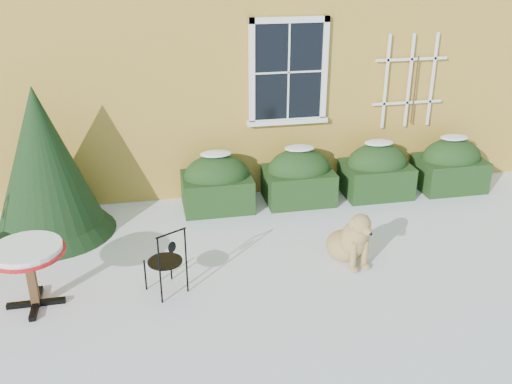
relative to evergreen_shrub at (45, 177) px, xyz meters
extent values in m
plane|color=white|center=(2.70, -2.20, -0.85)|extent=(80.00, 80.00, 0.00)
cube|color=black|center=(3.60, 0.76, 1.13)|extent=(1.05, 0.03, 1.45)
cube|color=white|center=(3.60, 0.75, 1.90)|extent=(1.23, 0.06, 0.09)
cube|color=white|center=(3.60, 0.75, 0.36)|extent=(1.23, 0.06, 0.09)
cube|color=white|center=(3.03, 0.75, 1.13)|extent=(0.09, 0.06, 1.63)
cube|color=white|center=(4.17, 0.75, 1.13)|extent=(0.09, 0.06, 1.63)
cube|color=white|center=(3.60, 0.74, 1.13)|extent=(0.02, 0.02, 1.45)
cube|color=white|center=(3.60, 0.74, 1.13)|extent=(1.05, 0.02, 0.02)
cube|color=white|center=(3.60, 0.75, 0.35)|extent=(1.29, 0.14, 0.07)
cube|color=white|center=(5.20, 0.74, 0.90)|extent=(0.04, 0.03, 1.50)
cube|color=white|center=(5.60, 0.74, 0.90)|extent=(0.04, 0.03, 1.50)
cube|color=white|center=(6.00, 0.74, 0.90)|extent=(0.04, 0.03, 1.50)
cube|color=white|center=(5.60, 0.74, 0.55)|extent=(1.20, 0.03, 0.04)
cube|color=white|center=(5.60, 0.74, 1.25)|extent=(1.20, 0.03, 0.04)
cylinder|color=#472D19|center=(5.70, 0.72, 0.75)|extent=(0.02, 0.02, 1.10)
cube|color=black|center=(2.40, 0.35, -0.59)|extent=(1.05, 0.80, 0.52)
ellipsoid|color=black|center=(2.40, 0.35, -0.33)|extent=(1.00, 0.72, 0.67)
ellipsoid|color=white|center=(2.40, 0.35, 0.03)|extent=(0.47, 0.32, 0.06)
cube|color=black|center=(3.70, 0.35, -0.59)|extent=(1.05, 0.80, 0.52)
ellipsoid|color=black|center=(3.70, 0.35, -0.33)|extent=(1.00, 0.72, 0.67)
ellipsoid|color=white|center=(3.70, 0.35, 0.03)|extent=(0.47, 0.32, 0.06)
cube|color=black|center=(5.00, 0.35, -0.59)|extent=(1.05, 0.80, 0.52)
ellipsoid|color=black|center=(5.00, 0.35, -0.33)|extent=(1.00, 0.72, 0.67)
ellipsoid|color=white|center=(5.00, 0.35, 0.03)|extent=(0.47, 0.32, 0.06)
cube|color=black|center=(6.30, 0.35, -0.59)|extent=(1.05, 0.80, 0.52)
ellipsoid|color=black|center=(6.30, 0.35, -0.33)|extent=(1.00, 0.72, 0.67)
ellipsoid|color=white|center=(6.30, 0.35, 0.03)|extent=(0.47, 0.32, 0.06)
cone|color=black|center=(0.00, 0.00, -0.34)|extent=(1.74, 1.74, 1.01)
cone|color=black|center=(0.00, 0.00, 0.21)|extent=(1.56, 1.56, 2.11)
cube|color=black|center=(0.02, -1.83, -0.82)|extent=(0.64, 0.07, 0.05)
cube|color=black|center=(0.02, -1.83, -0.82)|extent=(0.07, 0.64, 0.05)
cube|color=#4F331B|center=(0.02, -1.83, -0.51)|extent=(0.09, 0.09, 0.69)
cylinder|color=red|center=(0.02, -1.83, -0.16)|extent=(0.82, 0.82, 0.04)
cylinder|color=white|center=(0.02, -1.83, -0.12)|extent=(0.76, 0.76, 0.06)
cylinder|color=black|center=(1.56, -1.59, -0.65)|extent=(0.02, 0.02, 0.40)
cylinder|color=black|center=(1.25, -1.76, -0.65)|extent=(0.02, 0.02, 0.40)
cylinder|color=black|center=(1.73, -1.89, -0.65)|extent=(0.02, 0.02, 0.40)
cylinder|color=black|center=(1.43, -2.07, -0.65)|extent=(0.02, 0.02, 0.40)
cylinder|color=black|center=(1.49, -1.83, -0.45)|extent=(0.41, 0.41, 0.02)
cylinder|color=black|center=(1.73, -1.89, -0.23)|extent=(0.02, 0.02, 0.44)
cylinder|color=black|center=(1.43, -2.07, -0.23)|extent=(0.02, 0.02, 0.44)
cylinder|color=black|center=(1.58, -1.98, -0.01)|extent=(0.35, 0.21, 0.02)
ellipsoid|color=black|center=(1.58, -1.98, -0.19)|extent=(0.11, 0.07, 0.14)
ellipsoid|color=tan|center=(3.82, -1.51, -0.67)|extent=(0.60, 0.64, 0.39)
ellipsoid|color=tan|center=(3.87, -1.68, -0.50)|extent=(0.44, 0.42, 0.49)
sphere|color=tan|center=(3.88, -1.73, -0.39)|extent=(0.30, 0.30, 0.30)
cylinder|color=tan|center=(3.81, -1.82, -0.65)|extent=(0.08, 0.08, 0.39)
cylinder|color=tan|center=(3.98, -1.78, -0.65)|extent=(0.08, 0.08, 0.39)
ellipsoid|color=tan|center=(3.82, -1.87, -0.81)|extent=(0.11, 0.14, 0.06)
ellipsoid|color=tan|center=(3.99, -1.82, -0.81)|extent=(0.11, 0.14, 0.06)
cylinder|color=tan|center=(3.88, -1.74, -0.34)|extent=(0.23, 0.26, 0.21)
sphere|color=tan|center=(3.89, -1.78, -0.23)|extent=(0.26, 0.26, 0.26)
ellipsoid|color=tan|center=(3.92, -1.90, -0.27)|extent=(0.17, 0.22, 0.11)
sphere|color=black|center=(3.95, -1.98, -0.27)|extent=(0.04, 0.04, 0.04)
ellipsoid|color=tan|center=(3.78, -1.78, -0.23)|extent=(0.08, 0.10, 0.16)
ellipsoid|color=tan|center=(3.99, -1.72, -0.23)|extent=(0.08, 0.10, 0.16)
cylinder|color=tan|center=(3.92, -1.28, -0.80)|extent=(0.27, 0.27, 0.07)
camera|label=1|loc=(1.39, -7.64, 2.95)|focal=40.00mm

